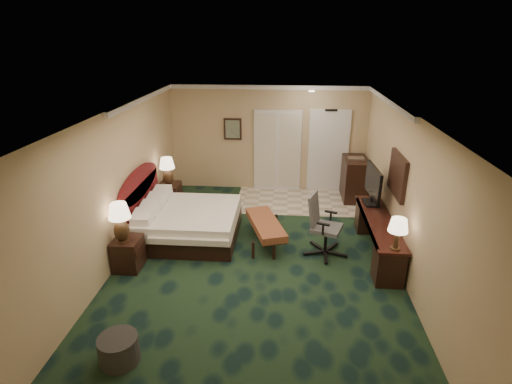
# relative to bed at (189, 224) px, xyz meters

# --- Properties ---
(floor) EXTENTS (5.00, 7.50, 0.00)m
(floor) POSITION_rel_bed_xyz_m (1.44, -0.87, -0.31)
(floor) COLOR black
(floor) RESTS_ON ground
(ceiling) EXTENTS (5.00, 7.50, 0.00)m
(ceiling) POSITION_rel_bed_xyz_m (1.44, -0.87, 2.39)
(ceiling) COLOR white
(ceiling) RESTS_ON wall_back
(wall_back) EXTENTS (5.00, 0.00, 2.70)m
(wall_back) POSITION_rel_bed_xyz_m (1.44, 2.88, 1.04)
(wall_back) COLOR #C4B485
(wall_back) RESTS_ON ground
(wall_front) EXTENTS (5.00, 0.00, 2.70)m
(wall_front) POSITION_rel_bed_xyz_m (1.44, -4.62, 1.04)
(wall_front) COLOR #C4B485
(wall_front) RESTS_ON ground
(wall_left) EXTENTS (0.00, 7.50, 2.70)m
(wall_left) POSITION_rel_bed_xyz_m (-1.06, -0.87, 1.04)
(wall_left) COLOR #C4B485
(wall_left) RESTS_ON ground
(wall_right) EXTENTS (0.00, 7.50, 2.70)m
(wall_right) POSITION_rel_bed_xyz_m (3.94, -0.87, 1.04)
(wall_right) COLOR #C4B485
(wall_right) RESTS_ON ground
(crown_molding) EXTENTS (5.00, 7.50, 0.10)m
(crown_molding) POSITION_rel_bed_xyz_m (1.44, -0.87, 2.34)
(crown_molding) COLOR white
(crown_molding) RESTS_ON wall_back
(tile_patch) EXTENTS (3.20, 1.70, 0.01)m
(tile_patch) POSITION_rel_bed_xyz_m (2.34, 2.03, -0.30)
(tile_patch) COLOR tan
(tile_patch) RESTS_ON ground
(headboard) EXTENTS (0.12, 2.00, 1.40)m
(headboard) POSITION_rel_bed_xyz_m (-1.00, 0.13, 0.39)
(headboard) COLOR #471119
(headboard) RESTS_ON ground
(entry_door) EXTENTS (1.02, 0.06, 2.18)m
(entry_door) POSITION_rel_bed_xyz_m (2.99, 2.85, 0.74)
(entry_door) COLOR white
(entry_door) RESTS_ON ground
(closet_doors) EXTENTS (1.20, 0.06, 2.10)m
(closet_doors) POSITION_rel_bed_xyz_m (1.69, 2.84, 0.74)
(closet_doors) COLOR #BDB4A3
(closet_doors) RESTS_ON ground
(wall_art) EXTENTS (0.45, 0.06, 0.55)m
(wall_art) POSITION_rel_bed_xyz_m (0.54, 2.84, 1.29)
(wall_art) COLOR #435E54
(wall_art) RESTS_ON wall_back
(wall_mirror) EXTENTS (0.05, 0.95, 0.75)m
(wall_mirror) POSITION_rel_bed_xyz_m (3.90, -0.27, 1.24)
(wall_mirror) COLOR white
(wall_mirror) RESTS_ON wall_right
(bed) EXTENTS (1.93, 1.79, 0.61)m
(bed) POSITION_rel_bed_xyz_m (0.00, 0.00, 0.00)
(bed) COLOR white
(bed) RESTS_ON ground
(nightstand_near) EXTENTS (0.45, 0.52, 0.57)m
(nightstand_near) POSITION_rel_bed_xyz_m (-0.82, -1.20, -0.02)
(nightstand_near) COLOR black
(nightstand_near) RESTS_ON ground
(nightstand_far) EXTENTS (0.47, 0.54, 0.59)m
(nightstand_far) POSITION_rel_bed_xyz_m (-0.81, 1.42, -0.01)
(nightstand_far) COLOR black
(nightstand_far) RESTS_ON ground
(lamp_near) EXTENTS (0.44, 0.44, 0.70)m
(lamp_near) POSITION_rel_bed_xyz_m (-0.85, -1.26, 0.61)
(lamp_near) COLOR black
(lamp_near) RESTS_ON nightstand_near
(lamp_far) EXTENTS (0.40, 0.40, 0.66)m
(lamp_far) POSITION_rel_bed_xyz_m (-0.79, 1.37, 0.62)
(lamp_far) COLOR black
(lamp_far) RESTS_ON nightstand_far
(bed_bench) EXTENTS (0.90, 1.49, 0.48)m
(bed_bench) POSITION_rel_bed_xyz_m (1.55, -0.11, -0.07)
(bed_bench) COLOR brown
(bed_bench) RESTS_ON ground
(ottoman) EXTENTS (0.62, 0.62, 0.36)m
(ottoman) POSITION_rel_bed_xyz_m (-0.13, -3.33, -0.13)
(ottoman) COLOR #2C2C2C
(ottoman) RESTS_ON ground
(desk) EXTENTS (0.51, 2.37, 0.68)m
(desk) POSITION_rel_bed_xyz_m (3.66, -0.35, 0.04)
(desk) COLOR black
(desk) RESTS_ON ground
(tv) EXTENTS (0.14, 1.00, 0.78)m
(tv) POSITION_rel_bed_xyz_m (3.65, 0.41, 0.77)
(tv) COLOR black
(tv) RESTS_ON desk
(desk_lamp) EXTENTS (0.39, 0.39, 0.55)m
(desk_lamp) POSITION_rel_bed_xyz_m (3.69, -1.39, 0.65)
(desk_lamp) COLOR black
(desk_lamp) RESTS_ON desk
(desk_chair) EXTENTS (0.86, 0.83, 1.17)m
(desk_chair) POSITION_rel_bed_xyz_m (2.70, -0.45, 0.28)
(desk_chair) COLOR #4B4B4F
(desk_chair) RESTS_ON ground
(minibar) EXTENTS (0.55, 0.98, 1.04)m
(minibar) POSITION_rel_bed_xyz_m (3.61, 2.33, 0.21)
(minibar) COLOR black
(minibar) RESTS_ON ground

